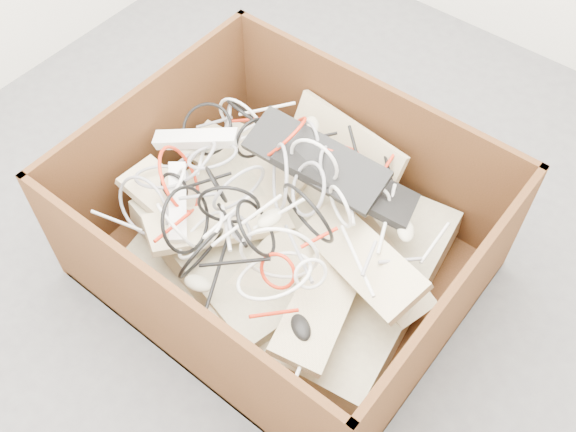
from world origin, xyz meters
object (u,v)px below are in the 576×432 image
Objects in this scene: power_strip_right at (178,202)px; vga_plug at (408,275)px; cardboard_box at (281,244)px; power_strip_left at (196,139)px.

power_strip_right reaches higher than vga_plug.
cardboard_box reaches higher than vga_plug.
power_strip_left is at bearing 165.48° from power_strip_right.
power_strip_left is 7.14× the size of vga_plug.
vga_plug is (0.48, 0.04, 0.22)m from cardboard_box.
power_strip_left is at bearing -137.40° from vga_plug.
power_strip_left reaches higher than power_strip_right.
cardboard_box is 0.48m from power_strip_left.
vga_plug is at bearing -25.71° from power_strip_left.
vga_plug is at bearing 4.55° from cardboard_box.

